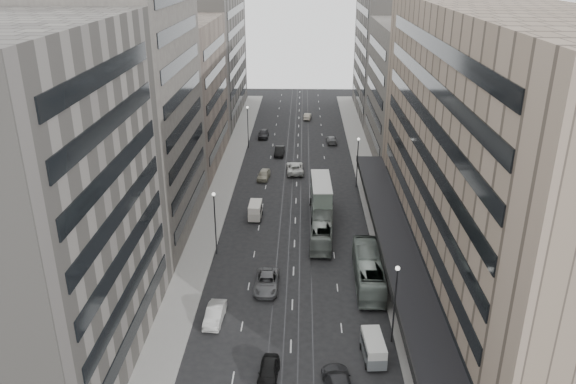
# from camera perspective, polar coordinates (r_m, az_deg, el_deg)

# --- Properties ---
(ground) EXTENTS (220.00, 220.00, 0.00)m
(ground) POSITION_cam_1_polar(r_m,az_deg,el_deg) (60.30, 0.42, -11.90)
(ground) COLOR black
(ground) RESTS_ON ground
(sidewalk_right) EXTENTS (4.00, 125.00, 0.15)m
(sidewalk_right) POSITION_cam_1_polar(r_m,az_deg,el_deg) (94.30, 8.20, 1.11)
(sidewalk_right) COLOR gray
(sidewalk_right) RESTS_ON ground
(sidewalk_left) EXTENTS (4.00, 125.00, 0.15)m
(sidewalk_left) POSITION_cam_1_polar(r_m,az_deg,el_deg) (94.53, -6.40, 1.26)
(sidewalk_left) COLOR gray
(sidewalk_left) RESTS_ON ground
(department_store) EXTENTS (19.20, 60.00, 30.00)m
(department_store) POSITION_cam_1_polar(r_m,az_deg,el_deg) (64.21, 20.17, 3.76)
(department_store) COLOR gray
(department_store) RESTS_ON ground
(building_right_mid) EXTENTS (15.00, 28.00, 24.00)m
(building_right_mid) POSITION_cam_1_polar(r_m,az_deg,el_deg) (106.14, 12.90, 9.92)
(building_right_mid) COLOR #4C4742
(building_right_mid) RESTS_ON ground
(building_right_far) EXTENTS (15.00, 32.00, 28.00)m
(building_right_far) POSITION_cam_1_polar(r_m,az_deg,el_deg) (134.86, 10.62, 13.55)
(building_right_far) COLOR slate
(building_right_far) RESTS_ON ground
(building_left_a) EXTENTS (15.00, 28.00, 30.00)m
(building_left_a) POSITION_cam_1_polar(r_m,az_deg,el_deg) (51.08, -24.62, -1.57)
(building_left_a) COLOR slate
(building_left_a) RESTS_ON ground
(building_left_b) EXTENTS (15.00, 26.00, 34.00)m
(building_left_b) POSITION_cam_1_polar(r_m,az_deg,el_deg) (74.31, -16.22, 8.32)
(building_left_b) COLOR #4C4742
(building_left_b) RESTS_ON ground
(building_left_c) EXTENTS (15.00, 28.00, 25.00)m
(building_left_c) POSITION_cam_1_polar(r_m,az_deg,el_deg) (100.69, -11.51, 9.67)
(building_left_c) COLOR gray
(building_left_c) RESTS_ON ground
(building_left_d) EXTENTS (15.00, 38.00, 28.00)m
(building_left_d) POSITION_cam_1_polar(r_m,az_deg,el_deg) (132.23, -8.46, 13.51)
(building_left_d) COLOR slate
(building_left_d) RESTS_ON ground
(lamp_right_near) EXTENTS (0.44, 0.44, 8.32)m
(lamp_right_near) POSITION_cam_1_polar(r_m,az_deg,el_deg) (53.97, 10.85, -10.28)
(lamp_right_near) COLOR #262628
(lamp_right_near) RESTS_ON ground
(lamp_right_far) EXTENTS (0.44, 0.44, 8.32)m
(lamp_right_far) POSITION_cam_1_polar(r_m,az_deg,el_deg) (89.97, 7.09, 3.60)
(lamp_right_far) COLOR #262628
(lamp_right_far) RESTS_ON ground
(lamp_left_near) EXTENTS (0.44, 0.44, 8.32)m
(lamp_left_near) POSITION_cam_1_polar(r_m,az_deg,el_deg) (68.99, -7.45, -2.44)
(lamp_left_near) COLOR #262628
(lamp_left_near) RESTS_ON ground
(lamp_left_far) EXTENTS (0.44, 0.44, 8.32)m
(lamp_left_far) POSITION_cam_1_polar(r_m,az_deg,el_deg) (109.18, -4.11, 7.09)
(lamp_left_far) COLOR #262628
(lamp_left_far) RESTS_ON ground
(bus_near) EXTENTS (3.12, 12.28, 3.40)m
(bus_near) POSITION_cam_1_polar(r_m,az_deg,el_deg) (64.59, 8.16, -7.83)
(bus_near) COLOR gray
(bus_near) RESTS_ON ground
(bus_far) EXTENTS (3.35, 11.46, 3.15)m
(bus_far) POSITION_cam_1_polar(r_m,az_deg,el_deg) (73.43, 3.50, -3.81)
(bus_far) COLOR gray
(bus_far) RESTS_ON ground
(double_decker) EXTENTS (3.12, 9.60, 5.21)m
(double_decker) POSITION_cam_1_polar(r_m,az_deg,el_deg) (80.30, 3.37, -0.46)
(double_decker) COLOR slate
(double_decker) RESTS_ON ground
(vw_microbus) EXTENTS (2.17, 4.32, 2.27)m
(vw_microbus) POSITION_cam_1_polar(r_m,az_deg,el_deg) (53.83, 8.67, -15.34)
(vw_microbus) COLOR slate
(vw_microbus) RESTS_ON ground
(panel_van) EXTENTS (1.94, 3.80, 2.37)m
(panel_van) POSITION_cam_1_polar(r_m,az_deg,el_deg) (79.63, -3.34, -1.85)
(panel_van) COLOR #B6AFA4
(panel_van) RESTS_ON ground
(sedan_0) EXTENTS (2.03, 4.44, 1.48)m
(sedan_0) POSITION_cam_1_polar(r_m,az_deg,el_deg) (51.57, -1.99, -17.77)
(sedan_0) COLOR black
(sedan_0) RESTS_ON ground
(sedan_1) EXTENTS (1.92, 4.85, 1.57)m
(sedan_1) POSITION_cam_1_polar(r_m,az_deg,el_deg) (58.76, -7.44, -12.22)
(sedan_1) COLOR #BCBBB7
(sedan_1) RESTS_ON ground
(sedan_2) EXTENTS (2.70, 5.73, 1.58)m
(sedan_2) POSITION_cam_1_polar(r_m,az_deg,el_deg) (63.45, -2.19, -9.15)
(sedan_2) COLOR #5F5F62
(sedan_2) RESTS_ON ground
(sedan_3) EXTENTS (2.95, 5.95, 1.66)m
(sedan_3) POSITION_cam_1_polar(r_m,az_deg,el_deg) (50.44, 5.13, -18.82)
(sedan_3) COLOR #27272A
(sedan_3) RESTS_ON ground
(sedan_4) EXTENTS (2.33, 4.75, 1.56)m
(sedan_4) POSITION_cam_1_polar(r_m,az_deg,el_deg) (94.22, -2.49, 1.77)
(sedan_4) COLOR #9F9A84
(sedan_4) RESTS_ON ground
(sedan_5) EXTENTS (1.85, 4.84, 1.58)m
(sedan_5) POSITION_cam_1_polar(r_m,az_deg,el_deg) (106.05, -0.87, 4.19)
(sedan_5) COLOR black
(sedan_5) RESTS_ON ground
(sedan_6) EXTENTS (3.20, 6.33, 1.72)m
(sedan_6) POSITION_cam_1_polar(r_m,az_deg,el_deg) (97.09, 0.70, 2.48)
(sedan_6) COLOR silver
(sedan_6) RESTS_ON ground
(sedan_7) EXTENTS (2.16, 4.88, 1.39)m
(sedan_7) POSITION_cam_1_polar(r_m,az_deg,el_deg) (113.57, 4.43, 5.32)
(sedan_7) COLOR slate
(sedan_7) RESTS_ON ground
(sedan_8) EXTENTS (2.09, 5.01, 1.69)m
(sedan_8) POSITION_cam_1_polar(r_m,az_deg,el_deg) (116.86, -2.51, 5.94)
(sedan_8) COLOR #242427
(sedan_8) RESTS_ON ground
(sedan_9) EXTENTS (1.90, 4.41, 1.41)m
(sedan_9) POSITION_cam_1_polar(r_m,az_deg,el_deg) (131.00, 2.00, 7.71)
(sedan_9) COLOR #BDB29D
(sedan_9) RESTS_ON ground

